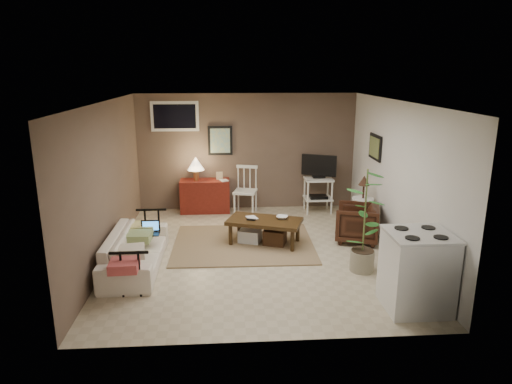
{
  "coord_description": "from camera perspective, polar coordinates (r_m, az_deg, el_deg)",
  "views": [
    {
      "loc": [
        -0.44,
        -6.85,
        2.86
      ],
      "look_at": [
        0.04,
        0.35,
        0.92
      ],
      "focal_mm": 32.0,
      "sensor_mm": 36.0,
      "label": 1
    }
  ],
  "objects": [
    {
      "name": "armchair",
      "position": [
        7.98,
        12.52,
        -3.59
      ],
      "size": [
        0.82,
        0.85,
        0.71
      ],
      "primitive_type": "imported",
      "rotation": [
        0.0,
        0.0,
        -1.88
      ],
      "color": "#32180D",
      "rests_on": "floor"
    },
    {
      "name": "sofa",
      "position": [
        6.99,
        -14.89,
        -6.34
      ],
      "size": [
        0.55,
        1.88,
        0.73
      ],
      "primitive_type": "imported",
      "rotation": [
        0.0,
        0.0,
        1.57
      ],
      "color": "white",
      "rests_on": "floor"
    },
    {
      "name": "art_right",
      "position": [
        8.44,
        14.68,
        5.45
      ],
      "size": [
        0.03,
        0.6,
        0.45
      ],
      "primitive_type": "cube",
      "color": "black"
    },
    {
      "name": "tv_stand",
      "position": [
        9.41,
        7.82,
        1.24
      ],
      "size": [
        0.67,
        0.46,
        1.2
      ],
      "color": "white",
      "rests_on": "floor"
    },
    {
      "name": "stove",
      "position": [
        5.95,
        19.46,
        -9.28
      ],
      "size": [
        0.76,
        0.71,
        0.99
      ],
      "color": "white",
      "rests_on": "floor"
    },
    {
      "name": "spindle_chair",
      "position": [
        9.29,
        -1.33,
        0.06
      ],
      "size": [
        0.53,
        0.53,
        0.97
      ],
      "color": "white",
      "rests_on": "floor"
    },
    {
      "name": "potted_plant",
      "position": [
        6.68,
        13.44,
        -3.08
      ],
      "size": [
        0.39,
        0.39,
        1.55
      ],
      "color": "gray",
      "rests_on": "floor"
    },
    {
      "name": "coffee_table",
      "position": [
        7.69,
        1.0,
        -4.72
      ],
      "size": [
        1.35,
        0.99,
        0.46
      ],
      "color": "#3D2710",
      "rests_on": "floor"
    },
    {
      "name": "sofa_end_rails",
      "position": [
        6.99,
        -13.98,
        -6.73
      ],
      "size": [
        0.5,
        1.87,
        0.63
      ],
      "primitive_type": null,
      "color": "black",
      "rests_on": "floor"
    },
    {
      "name": "book_console",
      "position": [
        9.23,
        -4.48,
        1.95
      ],
      "size": [
        0.15,
        0.06,
        0.2
      ],
      "primitive_type": "imported",
      "rotation": [
        0.0,
        0.0,
        0.29
      ],
      "color": "#3D2710",
      "rests_on": "red_console"
    },
    {
      "name": "book_table",
      "position": [
        7.63,
        -1.09,
        -2.59
      ],
      "size": [
        0.16,
        0.06,
        0.22
      ],
      "primitive_type": "imported",
      "rotation": [
        0.0,
        0.0,
        0.31
      ],
      "color": "#3D2710",
      "rests_on": "coffee_table"
    },
    {
      "name": "window",
      "position": [
        9.42,
        -10.12,
        9.3
      ],
      "size": [
        0.96,
        0.03,
        0.6
      ],
      "primitive_type": "cube",
      "color": "white"
    },
    {
      "name": "sofa_pillows",
      "position": [
        6.76,
        -14.89,
        -6.34
      ],
      "size": [
        0.36,
        1.78,
        0.13
      ],
      "primitive_type": null,
      "color": "beige",
      "rests_on": "sofa"
    },
    {
      "name": "rug",
      "position": [
        7.76,
        -1.58,
        -6.47
      ],
      "size": [
        2.36,
        1.9,
        0.02
      ],
      "primitive_type": "cube",
      "rotation": [
        0.0,
        0.0,
        -0.02
      ],
      "color": "#84694D",
      "rests_on": "floor"
    },
    {
      "name": "art_back",
      "position": [
        9.43,
        -4.5,
        6.42
      ],
      "size": [
        0.5,
        0.03,
        0.6
      ],
      "primitive_type": "cube",
      "color": "black"
    },
    {
      "name": "bowl",
      "position": [
        7.66,
        3.28,
        -2.66
      ],
      "size": [
        0.2,
        0.1,
        0.19
      ],
      "primitive_type": "imported",
      "rotation": [
        0.0,
        0.0,
        -0.31
      ],
      "color": "#3D2710",
      "rests_on": "coffee_table"
    },
    {
      "name": "red_console",
      "position": [
        9.45,
        -6.48,
        -0.1
      ],
      "size": [
        1.01,
        0.45,
        1.16
      ],
      "color": "maroon",
      "rests_on": "floor"
    },
    {
      "name": "side_table",
      "position": [
        8.37,
        13.24,
        -0.65
      ],
      "size": [
        0.39,
        0.39,
        1.05
      ],
      "color": "white",
      "rests_on": "floor"
    },
    {
      "name": "laptop",
      "position": [
        7.22,
        -13.07,
        -4.62
      ],
      "size": [
        0.29,
        0.21,
        0.2
      ],
      "color": "black",
      "rests_on": "sofa"
    },
    {
      "name": "floor",
      "position": [
        7.43,
        -0.16,
        -7.56
      ],
      "size": [
        5.0,
        5.0,
        0.0
      ],
      "primitive_type": "plane",
      "color": "#C1B293",
      "rests_on": "ground"
    }
  ]
}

